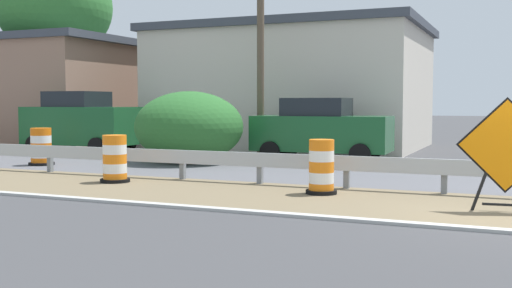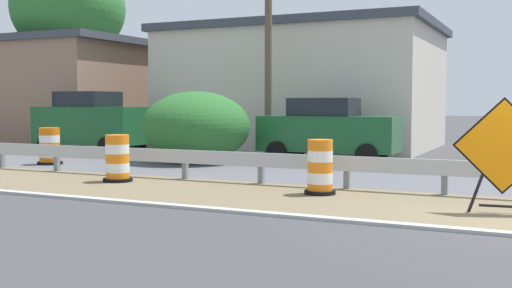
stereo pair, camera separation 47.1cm
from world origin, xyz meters
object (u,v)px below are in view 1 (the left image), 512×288
(traffic_barrel_nearest, at_px, (321,169))
(car_mid_far_lane, at_px, (321,129))
(car_distant_a, at_px, (81,122))
(traffic_barrel_mid, at_px, (41,148))
(utility_pole_near, at_px, (261,10))
(traffic_barrel_close, at_px, (115,161))
(warning_sign_diamond, at_px, (506,150))

(traffic_barrel_nearest, relative_size, car_mid_far_lane, 0.25)
(traffic_barrel_nearest, distance_m, car_distant_a, 12.91)
(traffic_barrel_nearest, xyz_separation_m, car_mid_far_lane, (6.84, 2.12, 0.49))
(car_mid_far_lane, bearing_deg, car_distant_a, -179.15)
(traffic_barrel_mid, relative_size, utility_pole_near, 0.12)
(car_distant_a, relative_size, utility_pole_near, 0.45)
(traffic_barrel_close, xyz_separation_m, traffic_barrel_mid, (2.41, 4.36, 0.00))
(car_distant_a, bearing_deg, car_mid_far_lane, 1.75)
(traffic_barrel_close, height_order, utility_pole_near, utility_pole_near)
(traffic_barrel_close, height_order, car_mid_far_lane, car_mid_far_lane)
(traffic_barrel_close, relative_size, car_mid_far_lane, 0.25)
(traffic_barrel_nearest, xyz_separation_m, car_distant_a, (6.42, 11.18, 0.62))
(traffic_barrel_nearest, distance_m, traffic_barrel_mid, 9.58)
(traffic_barrel_close, relative_size, traffic_barrel_mid, 1.00)
(warning_sign_diamond, relative_size, traffic_barrel_nearest, 1.76)
(warning_sign_diamond, relative_size, car_distant_a, 0.46)
(car_distant_a, bearing_deg, utility_pole_near, 4.19)
(traffic_barrel_mid, distance_m, car_mid_far_lane, 8.51)
(warning_sign_diamond, relative_size, car_mid_far_lane, 0.45)
(warning_sign_diamond, relative_size, traffic_barrel_close, 1.77)
(car_distant_a, height_order, utility_pole_near, utility_pole_near)
(warning_sign_diamond, distance_m, utility_pole_near, 11.63)
(traffic_barrel_mid, relative_size, car_distant_a, 0.26)
(car_mid_far_lane, distance_m, car_distant_a, 9.07)
(warning_sign_diamond, relative_size, traffic_barrel_mid, 1.77)
(car_mid_far_lane, distance_m, utility_pole_near, 4.43)
(car_distant_a, bearing_deg, traffic_barrel_mid, -66.45)
(traffic_barrel_mid, distance_m, car_distant_a, 4.57)
(traffic_barrel_mid, bearing_deg, car_mid_far_lane, -57.68)
(traffic_barrel_nearest, height_order, car_mid_far_lane, car_mid_far_lane)
(traffic_barrel_nearest, bearing_deg, car_distant_a, 60.14)
(warning_sign_diamond, bearing_deg, traffic_barrel_mid, -110.57)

